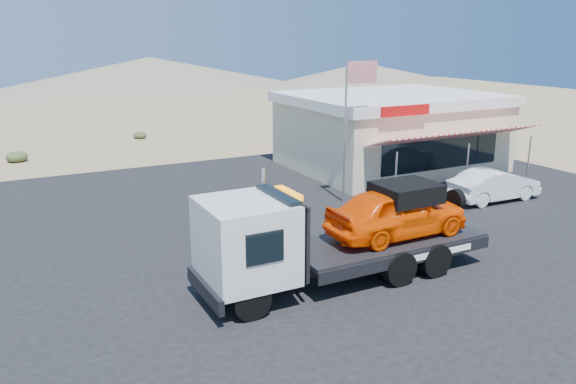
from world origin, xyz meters
The scene contains 6 objects.
ground centered at (0.00, 0.00, 0.00)m, with size 120.00×120.00×0.00m, color olive.
asphalt_lot centered at (2.00, 3.00, 0.01)m, with size 32.00×24.00×0.02m, color black.
tow_truck centered at (0.27, -2.13, 1.56)m, with size 8.65×2.57×2.89m.
white_sedan centered at (10.52, 1.68, 0.70)m, with size 1.44×4.14×1.36m, color silver.
jerky_store centered at (10.50, 8.97, 1.99)m, with size 10.40×9.97×3.90m.
flagpole centered at (4.93, 4.50, 3.76)m, with size 1.55×0.10×6.00m.
Camera 1 is at (-8.00, -14.80, 6.88)m, focal length 35.00 mm.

